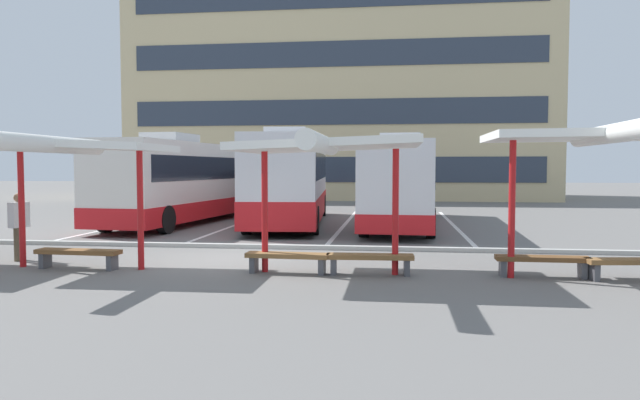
{
  "coord_description": "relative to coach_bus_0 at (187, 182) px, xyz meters",
  "views": [
    {
      "loc": [
        4.16,
        -14.32,
        2.32
      ],
      "look_at": [
        1.84,
        4.08,
        1.29
      ],
      "focal_mm": 33.02,
      "sensor_mm": 36.0,
      "label": 1
    }
  ],
  "objects": [
    {
      "name": "waiting_shelter_1",
      "position": [
        1.52,
        -11.51,
        1.05
      ],
      "size": [
        3.9,
        4.27,
        2.99
      ],
      "color": "red",
      "rests_on": "ground"
    },
    {
      "name": "lane_stripe_0",
      "position": [
        -2.03,
        0.12,
        -1.7
      ],
      "size": [
        0.16,
        14.0,
        0.01
      ],
      "primitive_type": "cube",
      "color": "white",
      "rests_on": "ground"
    },
    {
      "name": "bench_1",
      "position": [
        1.52,
        -11.38,
        -1.36
      ],
      "size": [
        2.0,
        0.52,
        0.45
      ],
      "color": "brown",
      "rests_on": "ground"
    },
    {
      "name": "waiting_shelter_2",
      "position": [
        7.27,
        -11.46,
        1.03
      ],
      "size": [
        3.88,
        5.16,
        2.95
      ],
      "color": "red",
      "rests_on": "ground"
    },
    {
      "name": "bench_2",
      "position": [
        6.37,
        -11.33,
        -1.37
      ],
      "size": [
        1.85,
        0.52,
        0.45
      ],
      "color": "brown",
      "rests_on": "ground"
    },
    {
      "name": "lane_stripe_3",
      "position": [
        11.05,
        0.12,
        -1.7
      ],
      "size": [
        0.16,
        14.0,
        0.01
      ],
      "primitive_type": "cube",
      "color": "white",
      "rests_on": "ground"
    },
    {
      "name": "lane_stripe_1",
      "position": [
        2.33,
        0.12,
        -1.7
      ],
      "size": [
        0.16,
        14.0,
        0.01
      ],
      "primitive_type": "cube",
      "color": "white",
      "rests_on": "ground"
    },
    {
      "name": "waiting_passenger_1",
      "position": [
        -0.57,
        -10.42,
        -0.73
      ],
      "size": [
        0.33,
        0.52,
        1.69
      ],
      "color": "brown",
      "rests_on": "ground"
    },
    {
      "name": "coach_bus_0",
      "position": [
        0.0,
        0.0,
        0.0
      ],
      "size": [
        3.7,
        11.87,
        3.66
      ],
      "color": "silver",
      "rests_on": "ground"
    },
    {
      "name": "ground_plane",
      "position": [
        4.51,
        -9.59,
        -1.71
      ],
      "size": [
        160.0,
        160.0,
        0.0
      ],
      "primitive_type": "plane",
      "color": "slate"
    },
    {
      "name": "coach_bus_2",
      "position": [
        9.0,
        -0.16,
        -0.04
      ],
      "size": [
        3.05,
        11.81,
        3.56
      ],
      "color": "silver",
      "rests_on": "ground"
    },
    {
      "name": "coach_bus_1",
      "position": [
        4.44,
        -0.13,
        0.05
      ],
      "size": [
        3.54,
        11.2,
        3.82
      ],
      "color": "silver",
      "rests_on": "ground"
    },
    {
      "name": "lane_stripe_2",
      "position": [
        6.69,
        0.12,
        -1.7
      ],
      "size": [
        0.16,
        14.0,
        0.01
      ],
      "primitive_type": "cube",
      "color": "white",
      "rests_on": "ground"
    },
    {
      "name": "bench_5",
      "position": [
        13.59,
        -11.24,
        -1.36
      ],
      "size": [
        2.02,
        0.66,
        0.45
      ],
      "color": "brown",
      "rests_on": "ground"
    },
    {
      "name": "bench_3",
      "position": [
        8.17,
        -11.28,
        -1.37
      ],
      "size": [
        1.89,
        0.49,
        0.45
      ],
      "color": "brown",
      "rests_on": "ground"
    },
    {
      "name": "waiting_shelter_3",
      "position": [
        12.69,
        -11.49,
        1.19
      ],
      "size": [
        4.13,
        4.46,
        3.13
      ],
      "color": "red",
      "rests_on": "ground"
    },
    {
      "name": "terminal_building",
      "position": [
        4.55,
        22.85,
        6.27
      ],
      "size": [
        30.87,
        12.41,
        18.67
      ],
      "color": "#D1BC8C",
      "rests_on": "ground"
    },
    {
      "name": "platform_kerb",
      "position": [
        4.51,
        -7.51,
        -1.65
      ],
      "size": [
        44.0,
        0.24,
        0.12
      ],
      "primitive_type": "cube",
      "color": "#ADADA8",
      "rests_on": "ground"
    },
    {
      "name": "bench_4",
      "position": [
        11.79,
        -11.1,
        -1.37
      ],
      "size": [
        1.92,
        0.44,
        0.45
      ],
      "color": "brown",
      "rests_on": "ground"
    }
  ]
}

